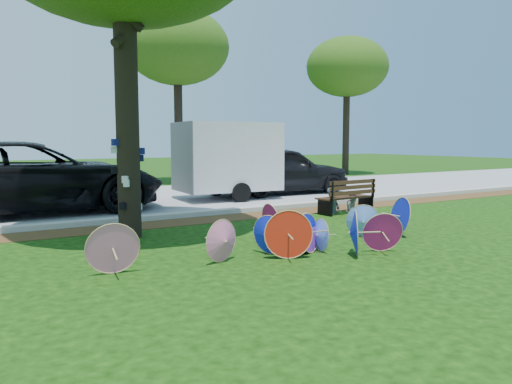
% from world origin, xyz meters
% --- Properties ---
extents(ground, '(90.00, 90.00, 0.00)m').
position_xyz_m(ground, '(0.00, 0.00, 0.00)').
color(ground, black).
rests_on(ground, ground).
extents(mulch_strip, '(90.00, 1.00, 0.01)m').
position_xyz_m(mulch_strip, '(0.00, 4.50, 0.01)').
color(mulch_strip, '#472D16').
rests_on(mulch_strip, ground).
extents(curb, '(90.00, 0.30, 0.12)m').
position_xyz_m(curb, '(0.00, 5.20, 0.06)').
color(curb, '#B7B5AD').
rests_on(curb, ground).
extents(street, '(90.00, 8.00, 0.01)m').
position_xyz_m(street, '(0.00, 9.35, 0.01)').
color(street, gray).
rests_on(street, ground).
extents(parasol_pile, '(6.35, 2.24, 0.79)m').
position_xyz_m(parasol_pile, '(0.61, 0.61, 0.36)').
color(parasol_pile, red).
rests_on(parasol_pile, ground).
extents(black_van, '(6.68, 3.16, 1.84)m').
position_xyz_m(black_van, '(-2.72, 7.78, 0.92)').
color(black_van, black).
rests_on(black_van, ground).
extents(dark_pickup, '(4.97, 2.16, 1.67)m').
position_xyz_m(dark_pickup, '(5.36, 8.35, 0.83)').
color(dark_pickup, black).
rests_on(dark_pickup, ground).
extents(cargo_trailer, '(3.15, 2.10, 2.73)m').
position_xyz_m(cargo_trailer, '(3.04, 7.96, 1.37)').
color(cargo_trailer, silver).
rests_on(cargo_trailer, ground).
extents(park_bench, '(1.69, 0.74, 0.86)m').
position_xyz_m(park_bench, '(4.22, 3.70, 0.43)').
color(park_bench, black).
rests_on(park_bench, ground).
extents(person_left, '(0.56, 0.47, 1.31)m').
position_xyz_m(person_left, '(3.87, 3.75, 0.66)').
color(person_left, '#3D4654').
rests_on(person_left, ground).
extents(person_right, '(0.54, 0.44, 1.06)m').
position_xyz_m(person_right, '(4.57, 3.75, 0.53)').
color(person_right, '#B2B2BB').
rests_on(person_right, ground).
extents(bg_trees, '(25.64, 5.35, 7.40)m').
position_xyz_m(bg_trees, '(3.53, 14.24, 5.77)').
color(bg_trees, black).
rests_on(bg_trees, ground).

